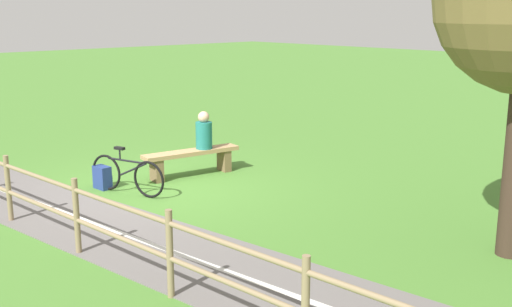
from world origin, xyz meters
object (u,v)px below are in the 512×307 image
at_px(bench, 191,158).
at_px(person_seated, 204,132).
at_px(bicycle, 127,175).
at_px(backpack, 103,178).

distance_m(bench, person_seated, 0.56).
xyz_separation_m(bench, bicycle, (1.59, 0.20, -0.01)).
relative_size(bench, bicycle, 1.28).
bearing_deg(bicycle, backpack, 177.37).
height_order(bench, backpack, bench).
relative_size(bench, backpack, 4.77).
bearing_deg(bench, backpack, -3.06).
xyz_separation_m(bicycle, backpack, (0.15, -0.60, -0.14)).
distance_m(person_seated, backpack, 2.18).
xyz_separation_m(bench, person_seated, (-0.29, 0.05, 0.48)).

